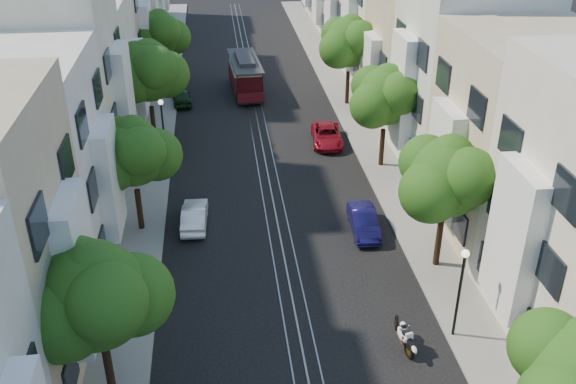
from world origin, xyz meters
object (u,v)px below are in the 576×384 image
object	(u,v)px
tree_w_b	(134,154)
tree_w_c	(149,72)
cable_car	(245,73)
parked_car_w_mid	(195,216)
tree_e_d	(350,43)
tree_w_d	(160,35)
parked_car_e_far	(327,135)
lamp_west	(163,122)
tree_e_c	(387,97)
tree_e_b	(448,179)
lamp_east	(461,281)
sportbike_rider	(404,335)
tree_w_a	(98,299)
parked_car_e_mid	(364,221)
parked_car_w_far	(182,97)

from	to	relation	value
tree_w_b	tree_w_c	size ratio (longest dim) A/B	0.88
cable_car	parked_car_w_mid	xyz separation A→B (m)	(-3.90, -20.57, -1.03)
tree_e_d	tree_w_d	world-z (taller)	tree_e_d
tree_e_d	cable_car	size ratio (longest dim) A/B	0.94
tree_w_d	parked_car_e_far	size ratio (longest dim) A/B	1.54
lamp_west	tree_e_c	bearing A→B (deg)	-8.49
tree_e_d	tree_e_b	bearing A→B (deg)	-90.00
tree_w_b	lamp_east	world-z (taller)	tree_w_b
tree_w_c	sportbike_rider	distance (m)	24.59
tree_w_a	parked_car_w_mid	world-z (taller)	tree_w_a
tree_e_d	tree_w_b	distance (m)	22.28
tree_e_d	cable_car	distance (m)	9.20
lamp_east	tree_w_d	bearing A→B (deg)	112.80
parked_car_e_mid	parked_car_w_mid	xyz separation A→B (m)	(-8.80, 1.65, -0.01)
lamp_east	parked_car_e_mid	distance (m)	8.97
tree_e_c	tree_e_d	xyz separation A→B (m)	(0.00, 11.00, 0.27)
lamp_west	cable_car	xyz separation A→B (m)	(5.80, 12.69, -1.22)
tree_e_c	cable_car	xyz separation A→B (m)	(-7.76, 14.72, -2.98)
parked_car_e_far	parked_car_w_mid	bearing A→B (deg)	-127.16
tree_w_b	lamp_east	size ratio (longest dim) A/B	1.51
tree_e_b	cable_car	xyz separation A→B (m)	(-7.76, 25.72, -3.11)
tree_e_b	parked_car_e_mid	bearing A→B (deg)	129.25
tree_e_d	tree_w_d	bearing A→B (deg)	160.85
lamp_east	parked_car_w_far	world-z (taller)	lamp_east
lamp_east	parked_car_e_far	xyz separation A→B (m)	(-1.90, 19.85, -2.26)
cable_car	parked_car_e_mid	size ratio (longest dim) A/B	1.98
tree_e_b	tree_e_c	distance (m)	11.00
tree_w_c	parked_car_e_far	bearing A→B (deg)	-5.56
lamp_east	parked_car_w_far	bearing A→B (deg)	112.58
tree_e_b	lamp_west	xyz separation A→B (m)	(-13.56, 13.02, -1.89)
tree_e_b	sportbike_rider	xyz separation A→B (m)	(-3.21, -5.46, -4.04)
tree_e_c	lamp_west	size ratio (longest dim) A/B	1.57
tree_e_b	tree_w_d	bearing A→B (deg)	118.07
tree_w_d	lamp_east	world-z (taller)	tree_w_d
tree_w_a	lamp_east	xyz separation A→B (m)	(13.44, 2.02, -1.89)
tree_e_b	tree_w_c	size ratio (longest dim) A/B	0.94
tree_e_c	tree_w_c	bearing A→B (deg)	160.85
tree_w_c	parked_car_w_far	world-z (taller)	tree_w_c
parked_car_e_far	tree_w_b	bearing A→B (deg)	-134.46
tree_e_b	parked_car_w_far	size ratio (longest dim) A/B	1.91
tree_w_d	cable_car	bearing A→B (deg)	-10.94
tree_w_c	lamp_west	distance (m)	3.81
tree_w_d	lamp_east	size ratio (longest dim) A/B	1.57
tree_e_c	lamp_east	bearing A→B (deg)	-93.44
tree_w_d	tree_w_b	bearing A→B (deg)	-90.00
tree_w_a	parked_car_w_far	size ratio (longest dim) A/B	1.91
tree_e_c	tree_e_d	distance (m)	11.00
tree_w_a	parked_car_e_far	world-z (taller)	tree_w_a
tree_e_d	parked_car_e_mid	world-z (taller)	tree_e_d
tree_w_b	cable_car	distance (m)	21.93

